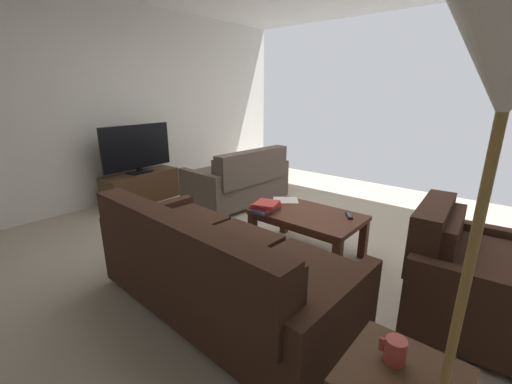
# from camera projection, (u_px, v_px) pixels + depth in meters

# --- Properties ---
(ground_plane) EXTENTS (5.67, 5.85, 0.01)m
(ground_plane) POSITION_uv_depth(u_px,v_px,m) (292.00, 243.00, 3.49)
(ground_plane) COLOR tan
(wall_right) EXTENTS (0.12, 5.85, 2.73)m
(wall_right) POSITION_uv_depth(u_px,v_px,m) (136.00, 105.00, 4.84)
(wall_right) COLOR silver
(wall_right) RESTS_ON ground
(sofa_main) EXTENTS (1.96, 0.93, 0.82)m
(sofa_main) POSITION_uv_depth(u_px,v_px,m) (215.00, 269.00, 2.29)
(sofa_main) COLOR black
(sofa_main) RESTS_ON ground
(loveseat_near) EXTENTS (0.85, 1.44, 0.81)m
(loveseat_near) POSITION_uv_depth(u_px,v_px,m) (240.00, 180.00, 4.58)
(loveseat_near) COLOR black
(loveseat_near) RESTS_ON ground
(coffee_table) EXTENTS (1.02, 0.64, 0.43)m
(coffee_table) POSITION_uv_depth(u_px,v_px,m) (307.00, 219.00, 3.16)
(coffee_table) COLOR #4C2819
(coffee_table) RESTS_ON ground
(floor_lamp) EXTENTS (0.32, 0.32, 1.76)m
(floor_lamp) POSITION_uv_depth(u_px,v_px,m) (502.00, 114.00, 0.78)
(floor_lamp) COLOR olive
(floor_lamp) RESTS_ON ground
(tv_stand) EXTENTS (0.45, 1.10, 0.44)m
(tv_stand) POSITION_uv_depth(u_px,v_px,m) (141.00, 187.00, 4.74)
(tv_stand) COLOR #4C331E
(tv_stand) RESTS_ON ground
(flat_tv) EXTENTS (0.22, 1.06, 0.67)m
(flat_tv) POSITION_uv_depth(u_px,v_px,m) (137.00, 148.00, 4.57)
(flat_tv) COLOR black
(flat_tv) RESTS_ON tv_stand
(armchair_side) EXTENTS (0.91, 1.00, 0.81)m
(armchair_side) POSITION_uv_depth(u_px,v_px,m) (474.00, 277.00, 2.20)
(armchair_side) COLOR black
(armchair_side) RESTS_ON ground
(coffee_mug) EXTENTS (0.10, 0.08, 0.10)m
(coffee_mug) POSITION_uv_depth(u_px,v_px,m) (395.00, 350.00, 1.26)
(coffee_mug) COLOR #B23F38
(coffee_mug) RESTS_ON end_table
(book_stack) EXTENTS (0.27, 0.29, 0.09)m
(book_stack) POSITION_uv_depth(u_px,v_px,m) (266.00, 206.00, 3.20)
(book_stack) COLOR #385693
(book_stack) RESTS_ON coffee_table
(tv_remote) EXTENTS (0.13, 0.16, 0.02)m
(tv_remote) POSITION_uv_depth(u_px,v_px,m) (349.00, 216.00, 3.05)
(tv_remote) COLOR black
(tv_remote) RESTS_ON coffee_table
(loose_magazine) EXTENTS (0.34, 0.33, 0.01)m
(loose_magazine) POSITION_uv_depth(u_px,v_px,m) (286.00, 200.00, 3.50)
(loose_magazine) COLOR silver
(loose_magazine) RESTS_ON coffee_table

